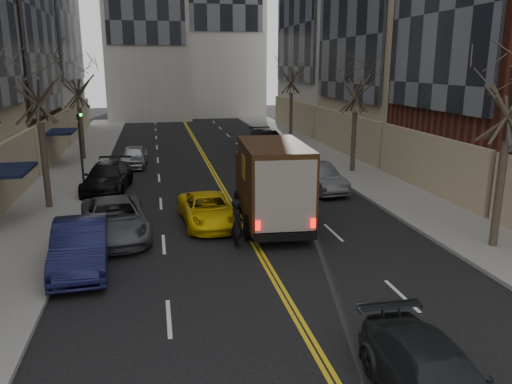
% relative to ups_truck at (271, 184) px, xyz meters
% --- Properties ---
extents(sidewalk_left, '(4.00, 66.00, 0.15)m').
position_rel_ups_truck_xyz_m(sidewalk_left, '(-10.20, 11.41, -1.77)').
color(sidewalk_left, slate).
rests_on(sidewalk_left, ground).
extents(sidewalk_right, '(4.00, 66.00, 0.15)m').
position_rel_ups_truck_xyz_m(sidewalk_right, '(7.80, 11.41, -1.77)').
color(sidewalk_right, slate).
rests_on(sidewalk_right, ground).
extents(tree_lf_mid, '(3.20, 3.20, 8.91)m').
position_rel_ups_truck_xyz_m(tree_lf_mid, '(-10.00, 4.41, 4.75)').
color(tree_lf_mid, '#382D23').
rests_on(tree_lf_mid, sidewalk_left).
extents(tree_lf_far, '(3.20, 3.20, 8.12)m').
position_rel_ups_truck_xyz_m(tree_lf_far, '(-10.00, 17.41, 4.17)').
color(tree_lf_far, '#382D23').
rests_on(tree_lf_far, sidewalk_left).
extents(tree_rt_mid, '(3.20, 3.20, 8.32)m').
position_rel_ups_truck_xyz_m(tree_rt_mid, '(7.60, 9.41, 4.32)').
color(tree_rt_mid, '#382D23').
rests_on(tree_rt_mid, sidewalk_right).
extents(tree_rt_far, '(3.20, 3.20, 9.11)m').
position_rel_ups_truck_xyz_m(tree_rt_far, '(7.60, 24.41, 4.89)').
color(tree_rt_far, '#382D23').
rests_on(tree_rt_far, sidewalk_right).
extents(traffic_signal, '(0.29, 0.26, 4.70)m').
position_rel_ups_truck_xyz_m(traffic_signal, '(-8.60, 6.41, 0.97)').
color(traffic_signal, black).
rests_on(traffic_signal, sidewalk_left).
extents(ups_truck, '(3.09, 6.85, 3.67)m').
position_rel_ups_truck_xyz_m(ups_truck, '(0.00, 0.00, 0.00)').
color(ups_truck, black).
rests_on(ups_truck, ground).
extents(observer_sedan, '(1.95, 4.64, 1.34)m').
position_rel_ups_truck_xyz_m(observer_sedan, '(0.44, -12.47, -1.18)').
color(observer_sedan, black).
rests_on(observer_sedan, ground).
extents(taxi, '(2.50, 4.87, 1.31)m').
position_rel_ups_truck_xyz_m(taxi, '(-2.71, 0.60, -1.19)').
color(taxi, yellow).
rests_on(taxi, ground).
extents(pedestrian, '(0.55, 0.75, 1.91)m').
position_rel_ups_truck_xyz_m(pedestrian, '(-1.92, -2.42, -0.90)').
color(pedestrian, black).
rests_on(pedestrian, ground).
extents(parked_lf_b, '(2.08, 5.12, 1.65)m').
position_rel_ups_truck_xyz_m(parked_lf_b, '(-7.50, -3.44, -1.02)').
color(parked_lf_b, '#111337').
rests_on(parked_lf_b, ground).
extents(parked_lf_c, '(3.24, 5.76, 1.52)m').
position_rel_ups_truck_xyz_m(parked_lf_c, '(-6.60, -0.32, -1.09)').
color(parked_lf_c, '#484A50').
rests_on(parked_lf_c, ground).
extents(parked_lf_d, '(2.81, 5.63, 1.57)m').
position_rel_ups_truck_xyz_m(parked_lf_d, '(-7.50, 7.61, -1.06)').
color(parked_lf_d, black).
rests_on(parked_lf_d, ground).
extents(parked_lf_e, '(2.00, 4.32, 1.43)m').
position_rel_ups_truck_xyz_m(parked_lf_e, '(-6.30, 14.30, -1.13)').
color(parked_lf_e, '#A4A6AC').
rests_on(parked_lf_e, ground).
extents(parked_rt_a, '(2.25, 4.84, 1.54)m').
position_rel_ups_truck_xyz_m(parked_rt_a, '(3.90, 5.31, -1.08)').
color(parked_rt_a, '#494D51').
rests_on(parked_rt_a, ground).
extents(parked_rt_b, '(2.62, 4.81, 1.28)m').
position_rel_ups_truck_xyz_m(parked_rt_b, '(4.93, 15.10, -1.21)').
color(parked_rt_b, '#B1B4B9').
rests_on(parked_rt_b, ground).
extents(parked_rt_c, '(2.69, 5.57, 1.56)m').
position_rel_ups_truck_xyz_m(parked_rt_c, '(4.44, 19.99, -1.07)').
color(parked_rt_c, black).
rests_on(parked_rt_c, ground).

